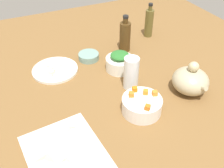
{
  "coord_description": "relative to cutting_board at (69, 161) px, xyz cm",
  "views": [
    {
      "loc": [
        72.89,
        -33.7,
        71.64
      ],
      "look_at": [
        0.0,
        0.0,
        8.0
      ],
      "focal_mm": 40.82,
      "sensor_mm": 36.0,
      "label": 1
    }
  ],
  "objects": [
    {
      "name": "tofu_cube_2",
      "position": [
        -46.24,
        6.37,
        1.8
      ],
      "size": [
        3.11,
        3.11,
        2.2
      ],
      "primitive_type": "cube",
      "rotation": [
        0.0,
        0.0,
        2.34
      ],
      "color": "white",
      "rests_on": "plate_tofu"
    },
    {
      "name": "bowl_greens",
      "position": [
        -38.97,
        36.53,
        2.53
      ],
      "size": [
        12.77,
        12.77,
        6.05
      ],
      "primitive_type": "cylinder",
      "color": "white",
      "rests_on": "tabletop"
    },
    {
      "name": "tofu_cube_0",
      "position": [
        -52.27,
        5.5,
        1.8
      ],
      "size": [
        2.52,
        2.52,
        2.2
      ],
      "primitive_type": "cube",
      "rotation": [
        0.0,
        0.0,
        1.41
      ],
      "color": "white",
      "rests_on": "plate_tofu"
    },
    {
      "name": "dumpling_2",
      "position": [
        -10.21,
        4.65,
        1.65
      ],
      "size": [
        5.51,
        5.51,
        2.3
      ],
      "primitive_type": "pyramid",
      "rotation": [
        0.0,
        0.0,
        1.65
      ],
      "color": "beige",
      "rests_on": "cutting_board"
    },
    {
      "name": "tofu_cube_1",
      "position": [
        -49.86,
        12.28,
        1.8
      ],
      "size": [
        2.31,
        2.31,
        2.2
      ],
      "primitive_type": "cube",
      "rotation": [
        0.0,
        0.0,
        3.09
      ],
      "color": "#F0E2CB",
      "rests_on": "plate_tofu"
    },
    {
      "name": "teapot",
      "position": [
        -12.68,
        55.76,
        4.95
      ],
      "size": [
        16.77,
        14.72,
        14.27
      ],
      "color": "#B8AC89",
      "rests_on": "tabletop"
    },
    {
      "name": "carrot_cube_3",
      "position": [
        -12.58,
        34.4,
        6.44
      ],
      "size": [
        2.46,
        2.46,
        1.8
      ],
      "primitive_type": "cube",
      "rotation": [
        0.0,
        0.0,
        1.05
      ],
      "color": "orange",
      "rests_on": "bowl_carrots"
    },
    {
      "name": "dumpling_1",
      "position": [
        1.17,
        -1.58,
        1.63
      ],
      "size": [
        5.3,
        5.29,
        2.25
      ],
      "primitive_type": "pyramid",
      "rotation": [
        0.0,
        0.0,
        5.92
      ],
      "color": "beige",
      "rests_on": "cutting_board"
    },
    {
      "name": "carrot_cube_0",
      "position": [
        -13.62,
        28.87,
        6.44
      ],
      "size": [
        2.32,
        2.32,
        1.8
      ],
      "primitive_type": "cube",
      "rotation": [
        0.0,
        0.0,
        1.21
      ],
      "color": "orange",
      "rests_on": "bowl_carrots"
    },
    {
      "name": "tofu_cube_3",
      "position": [
        -49.28,
        8.23,
        1.8
      ],
      "size": [
        2.38,
        2.38,
        2.2
      ],
      "primitive_type": "cube",
      "rotation": [
        0.0,
        0.0,
        1.48
      ],
      "color": "white",
      "rests_on": "plate_tofu"
    },
    {
      "name": "bottle_0",
      "position": [
        -62.16,
        65.91,
        7.52
      ],
      "size": [
        4.6,
        4.6,
        18.8
      ],
      "color": "brown",
      "rests_on": "tabletop"
    },
    {
      "name": "cutting_board",
      "position": [
        0.0,
        0.0,
        0.0
      ],
      "size": [
        36.56,
        26.58,
        1.0
      ],
      "primitive_type": "cube",
      "rotation": [
        0.0,
        0.0,
        0.09
      ],
      "color": "silver",
      "rests_on": "tabletop"
    },
    {
      "name": "bottle_1",
      "position": [
        -53.68,
        46.7,
        7.5
      ],
      "size": [
        5.52,
        5.52,
        18.89
      ],
      "color": "#493215",
      "rests_on": "tabletop"
    },
    {
      "name": "carrot_cube_1",
      "position": [
        -15.72,
        31.46,
        6.44
      ],
      "size": [
        2.26,
        2.26,
        1.8
      ],
      "primitive_type": "cube",
      "rotation": [
        0.0,
        0.0,
        2.84
      ],
      "color": "orange",
      "rests_on": "bowl_carrots"
    },
    {
      "name": "carrot_cube_4",
      "position": [
        -10.55,
        37.16,
        6.44
      ],
      "size": [
        2.22,
        2.22,
        1.8
      ],
      "primitive_type": "cube",
      "rotation": [
        0.0,
        0.0,
        2.86
      ],
      "color": "orange",
      "rests_on": "bowl_carrots"
    },
    {
      "name": "dumpling_0",
      "position": [
        -2.06,
        -7.23,
        1.53
      ],
      "size": [
        7.41,
        7.44,
        2.06
      ],
      "primitive_type": "pyramid",
      "rotation": [
        0.0,
        0.0,
        1.11
      ],
      "color": "beige",
      "rests_on": "cutting_board"
    },
    {
      "name": "bowl_small_side",
      "position": [
        -53.27,
        26.62,
        1.03
      ],
      "size": [
        10.0,
        10.0,
        3.06
      ],
      "primitive_type": "cylinder",
      "color": "#779C93",
      "rests_on": "tabletop"
    },
    {
      "name": "plate_tofu",
      "position": [
        -50.16,
        8.79,
        0.1
      ],
      "size": [
        20.89,
        20.89,
        1.2
      ],
      "primitive_type": "cylinder",
      "color": "white",
      "rests_on": "tabletop"
    },
    {
      "name": "drinking_glass_0",
      "position": [
        -25.38,
        35.07,
        6.62
      ],
      "size": [
        6.27,
        6.27,
        14.24
      ],
      "primitive_type": "cylinder",
      "color": "white",
      "rests_on": "tabletop"
    },
    {
      "name": "tabletop",
      "position": [
        -24.51,
        25.97,
        -2.0
      ],
      "size": [
        190.0,
        190.0,
        3.0
      ],
      "primitive_type": "cube",
      "color": "brown",
      "rests_on": "ground"
    },
    {
      "name": "bowl_carrots",
      "position": [
        -10.39,
        31.76,
        2.52
      ],
      "size": [
        15.08,
        15.08,
        6.04
      ],
      "primitive_type": "cylinder",
      "color": "white",
      "rests_on": "tabletop"
    },
    {
      "name": "chopped_greens_mound",
      "position": [
        -38.97,
        36.53,
        7.06
      ],
      "size": [
        9.25,
        9.44,
        3.01
      ],
      "primitive_type": "ellipsoid",
      "rotation": [
        0.0,
        0.0,
        1.46
      ],
      "color": "#2C722D",
      "rests_on": "bowl_greens"
    },
    {
      "name": "carrot_cube_2",
      "position": [
        -5.1,
        30.72,
        6.44
      ],
      "size": [
        2.54,
        2.54,
        1.8
      ],
      "primitive_type": "cube",
      "rotation": [
        0.0,
        0.0,
        0.76
      ],
      "color": "orange",
      "rests_on": "bowl_carrots"
    }
  ]
}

